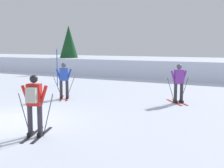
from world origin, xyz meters
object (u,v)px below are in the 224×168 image
Objects in this scene: skier_red at (34,103)px; skier_purple at (179,82)px; conifer_far_right at (69,45)px; trail_marker_pole at (57,67)px; skier_blue at (64,80)px.

skier_red is 7.13m from skier_purple.
trail_marker_pole is at bearing -57.19° from conifer_far_right.
conifer_far_right is at bearing 126.30° from skier_blue.
skier_blue and skier_red have the same top height.
skier_blue is 5.28m from skier_purple.
skier_blue is at bearing -53.70° from conifer_far_right.
skier_red is 11.13m from trail_marker_pole.
conifer_far_right is (-5.19, 8.04, 1.42)m from trail_marker_pole.
skier_purple is at bearing -36.60° from conifer_far_right.
skier_purple is 0.74× the size of trail_marker_pole.
skier_blue and skier_purple have the same top height.
skier_red is at bearing -55.36° from conifer_far_right.
conifer_far_right is (-13.65, 10.14, 1.66)m from skier_purple.
conifer_far_right reaches higher than trail_marker_pole.
skier_purple is 8.73m from trail_marker_pole.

